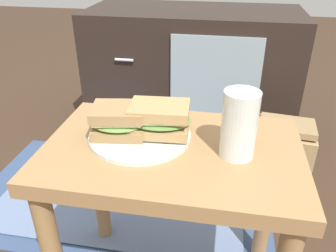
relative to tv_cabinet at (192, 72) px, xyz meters
The scene contains 8 objects.
side_table 0.95m from the tv_cabinet, 86.28° to the right, with size 0.56×0.36×0.46m.
tv_cabinet is the anchor object (origin of this frame).
area_rug 0.70m from the tv_cabinet, 106.50° to the right, with size 1.09×0.62×0.01m.
plate 0.94m from the tv_cabinet, 91.05° to the right, with size 0.23×0.23×0.01m, color silver.
sandwich_front 0.96m from the tv_cabinet, 93.76° to the right, with size 0.14×0.11×0.07m.
sandwich_back 0.94m from the tv_cabinet, 88.28° to the right, with size 0.15×0.11×0.07m.
beer_glass 1.00m from the tv_cabinet, 78.31° to the right, with size 0.07×0.07×0.14m.
paper_bag 0.65m from the tv_cabinet, 53.51° to the right, with size 0.21×0.20×0.32m.
Camera 1 is at (0.10, -0.62, 0.86)m, focal length 36.38 mm.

